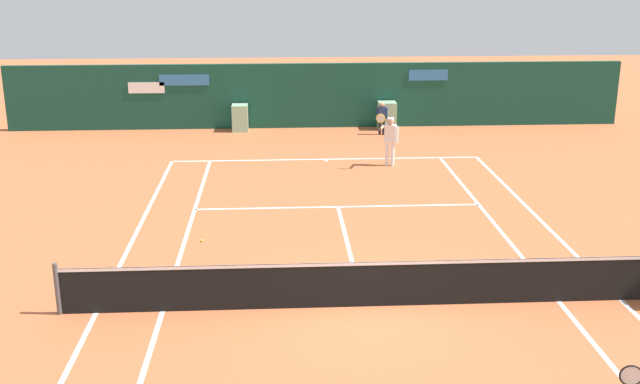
# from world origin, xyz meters

# --- Properties ---
(ground_plane) EXTENTS (80.00, 80.00, 0.01)m
(ground_plane) POSITION_xyz_m (-0.00, 0.58, 0.00)
(ground_plane) COLOR #BC6038
(tennis_net) EXTENTS (12.10, 0.10, 1.07)m
(tennis_net) POSITION_xyz_m (0.00, 0.00, 0.51)
(tennis_net) COLOR #4C4C51
(tennis_net) RESTS_ON ground_plane
(sponsor_back_wall) EXTENTS (25.00, 1.02, 2.62)m
(sponsor_back_wall) POSITION_xyz_m (-0.00, 16.97, 1.26)
(sponsor_back_wall) COLOR #144233
(sponsor_back_wall) RESTS_ON ground_plane
(player_on_baseline) EXTENTS (0.81, 0.67, 1.86)m
(player_on_baseline) POSITION_xyz_m (2.07, 10.73, 0.99)
(player_on_baseline) COLOR white
(player_on_baseline) RESTS_ON ground_plane
(ball_kid_right_post) EXTENTS (0.43, 0.18, 1.29)m
(ball_kid_right_post) POSITION_xyz_m (2.45, 15.43, 0.74)
(ball_kid_right_post) COLOR black
(ball_kid_right_post) RESTS_ON ground_plane
(tennis_ball_mid_court) EXTENTS (0.07, 0.07, 0.07)m
(tennis_ball_mid_court) POSITION_xyz_m (-3.56, 3.85, 0.03)
(tennis_ball_mid_court) COLOR #CCE033
(tennis_ball_mid_court) RESTS_ON ground_plane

